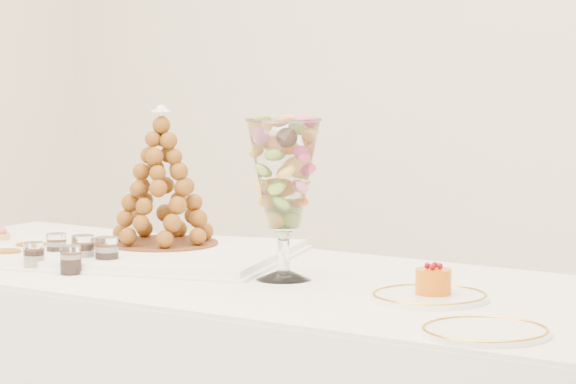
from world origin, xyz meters
The scene contains 13 objects.
lace_tray centered at (-0.35, 0.21, 0.77)m, with size 0.67×0.50×0.02m, color white.
macaron_vase centered at (0.10, 0.15, 0.98)m, with size 0.16×0.16×0.34m.
cake_plate centered at (0.47, 0.13, 0.76)m, with size 0.23×0.23×0.01m, color white.
spare_plate centered at (0.71, -0.10, 0.76)m, with size 0.23×0.23×0.01m, color white.
verrine_a centered at (-0.49, 0.07, 0.79)m, with size 0.05×0.05×0.06m, color white.
verrine_b centered at (-0.38, 0.04, 0.79)m, with size 0.05×0.05×0.07m, color white.
verrine_c centered at (-0.31, 0.04, 0.79)m, with size 0.05×0.05×0.07m, color white.
verrine_d centered at (-0.43, -0.06, 0.79)m, with size 0.05×0.05×0.06m, color white.
verrine_e centered at (-0.32, -0.06, 0.79)m, with size 0.05×0.05×0.06m, color white.
ramekin_back centered at (-0.59, 0.08, 0.77)m, with size 0.08×0.08×0.03m, color white.
ramekin_front centered at (-0.56, -0.03, 0.77)m, with size 0.08×0.08×0.02m, color white.
croquembouche centered at (-0.35, 0.29, 0.94)m, with size 0.27×0.27×0.33m.
mousse_cake centered at (0.47, 0.14, 0.79)m, with size 0.07×0.07×0.06m.
Camera 1 is at (1.76, -2.21, 1.26)m, focal length 85.00 mm.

